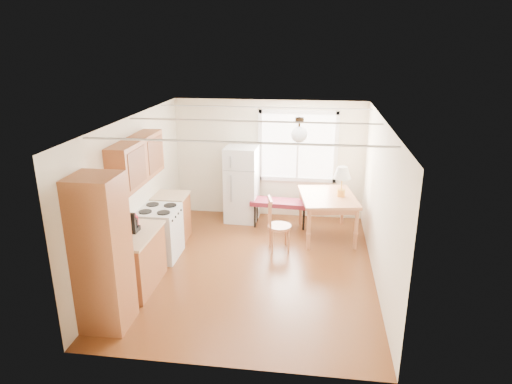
% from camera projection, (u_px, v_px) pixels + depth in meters
% --- Properties ---
extents(room_shell, '(4.60, 5.60, 2.62)m').
position_uv_depth(room_shell, '(253.00, 198.00, 7.32)').
color(room_shell, '#4D240F').
rests_on(room_shell, ground).
extents(kitchen_run, '(0.65, 3.40, 2.20)m').
position_uv_depth(kitchen_run, '(138.00, 231.00, 7.08)').
color(kitchen_run, brown).
rests_on(kitchen_run, ground).
extents(window_unit, '(1.64, 0.05, 1.51)m').
position_uv_depth(window_unit, '(298.00, 146.00, 9.48)').
color(window_unit, white).
rests_on(window_unit, room_shell).
extents(pendant_light, '(0.26, 0.26, 0.40)m').
position_uv_depth(pendant_light, '(299.00, 134.00, 7.30)').
color(pendant_light, black).
rests_on(pendant_light, room_shell).
extents(refrigerator, '(0.68, 0.70, 1.59)m').
position_uv_depth(refrigerator, '(242.00, 184.00, 9.53)').
color(refrigerator, silver).
rests_on(refrigerator, ground).
extents(bench, '(1.21, 0.52, 0.54)m').
position_uv_depth(bench, '(280.00, 203.00, 9.31)').
color(bench, maroon).
rests_on(bench, ground).
extents(dining_table, '(1.20, 1.48, 0.84)m').
position_uv_depth(dining_table, '(328.00, 201.00, 8.73)').
color(dining_table, '#A96641').
rests_on(dining_table, ground).
extents(chair, '(0.47, 0.46, 0.99)m').
position_uv_depth(chair, '(274.00, 221.00, 8.22)').
color(chair, '#A96641').
rests_on(chair, ground).
extents(table_lamp, '(0.33, 0.33, 0.58)m').
position_uv_depth(table_lamp, '(342.00, 175.00, 8.53)').
color(table_lamp, gold).
rests_on(table_lamp, dining_table).
extents(coffee_maker, '(0.17, 0.22, 0.33)m').
position_uv_depth(coffee_maker, '(132.00, 225.00, 6.86)').
color(coffee_maker, black).
rests_on(coffee_maker, kitchen_run).
extents(kettle, '(0.12, 0.12, 0.23)m').
position_uv_depth(kettle, '(135.00, 221.00, 7.08)').
color(kettle, red).
rests_on(kettle, kitchen_run).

